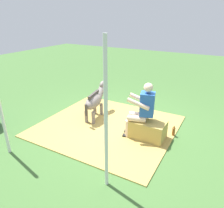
{
  "coord_description": "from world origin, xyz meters",
  "views": [
    {
      "loc": [
        -2.18,
        4.34,
        2.66
      ],
      "look_at": [
        0.26,
        -0.01,
        0.55
      ],
      "focal_mm": 34.44,
      "sensor_mm": 36.0,
      "label": 1
    }
  ],
  "objects_px": {
    "hay_bale": "(148,130)",
    "pony_standing": "(95,100)",
    "soda_bottle": "(174,131)",
    "tent_pole_left": "(106,120)",
    "person_seated": "(142,109)"
  },
  "relations": [
    {
      "from": "hay_bale",
      "to": "soda_bottle",
      "type": "bearing_deg",
      "value": -142.8
    },
    {
      "from": "hay_bale",
      "to": "pony_standing",
      "type": "height_order",
      "value": "pony_standing"
    },
    {
      "from": "pony_standing",
      "to": "tent_pole_left",
      "type": "height_order",
      "value": "tent_pole_left"
    },
    {
      "from": "person_seated",
      "to": "soda_bottle",
      "type": "height_order",
      "value": "person_seated"
    },
    {
      "from": "pony_standing",
      "to": "tent_pole_left",
      "type": "xyz_separation_m",
      "value": [
        -1.55,
        2.01,
        0.69
      ]
    },
    {
      "from": "hay_bale",
      "to": "person_seated",
      "type": "height_order",
      "value": "person_seated"
    },
    {
      "from": "hay_bale",
      "to": "person_seated",
      "type": "xyz_separation_m",
      "value": [
        0.16,
        0.03,
        0.5
      ]
    },
    {
      "from": "pony_standing",
      "to": "tent_pole_left",
      "type": "bearing_deg",
      "value": 127.55
    },
    {
      "from": "tent_pole_left",
      "to": "hay_bale",
      "type": "bearing_deg",
      "value": -92.51
    },
    {
      "from": "soda_bottle",
      "to": "tent_pole_left",
      "type": "relative_size",
      "value": 0.11
    },
    {
      "from": "soda_bottle",
      "to": "tent_pole_left",
      "type": "bearing_deg",
      "value": 74.53
    },
    {
      "from": "hay_bale",
      "to": "pony_standing",
      "type": "relative_size",
      "value": 0.59
    },
    {
      "from": "hay_bale",
      "to": "tent_pole_left",
      "type": "height_order",
      "value": "tent_pole_left"
    },
    {
      "from": "pony_standing",
      "to": "soda_bottle",
      "type": "distance_m",
      "value": 2.16
    },
    {
      "from": "hay_bale",
      "to": "tent_pole_left",
      "type": "distance_m",
      "value": 1.98
    }
  ]
}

